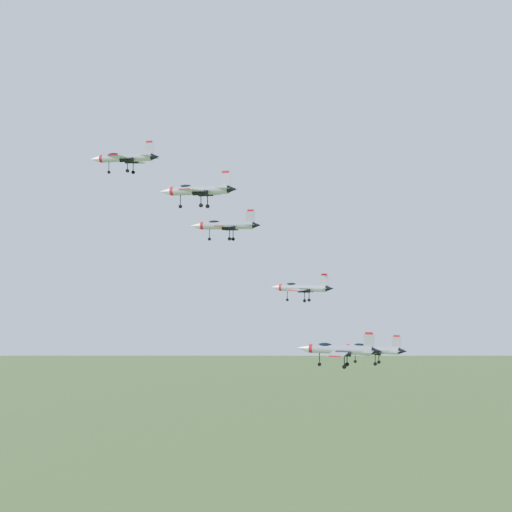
% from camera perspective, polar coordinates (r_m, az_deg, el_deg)
% --- Properties ---
extents(jet_lead, '(13.67, 11.42, 3.66)m').
position_cam_1_polar(jet_lead, '(132.38, -10.54, 7.74)').
color(jet_lead, '#B6BDC4').
extents(jet_left_high, '(11.46, 9.58, 3.07)m').
position_cam_1_polar(jet_left_high, '(110.90, -2.53, 2.47)').
color(jet_left_high, '#B6BDC4').
extents(jet_right_high, '(11.57, 9.52, 3.10)m').
position_cam_1_polar(jet_right_high, '(96.85, -4.75, 5.28)').
color(jet_right_high, '#B6BDC4').
extents(jet_left_low, '(10.51, 8.68, 2.81)m').
position_cam_1_polar(jet_left_low, '(110.12, 3.61, -2.54)').
color(jet_left_low, '#B6BDC4').
extents(jet_right_low, '(11.70, 9.71, 3.12)m').
position_cam_1_polar(jet_right_low, '(98.16, 6.55, -7.42)').
color(jet_right_low, '#B6BDC4').
extents(jet_trail, '(10.80, 8.91, 2.89)m').
position_cam_1_polar(jet_trail, '(107.52, 9.13, -7.36)').
color(jet_trail, '#B6BDC4').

